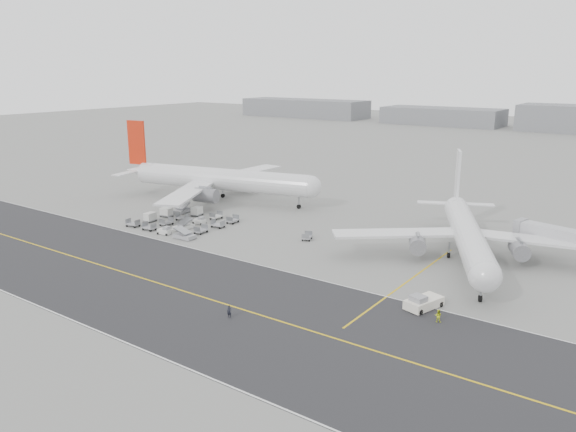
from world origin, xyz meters
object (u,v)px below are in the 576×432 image
Objects in this scene: airliner_a at (217,179)px; jet_bridge at (563,239)px; pushback_tug at (423,302)px; ground_crew_b at (438,316)px; airliner_b at (467,233)px; ground_crew_a at (229,312)px.

airliner_a is 3.30× the size of jet_bridge.
pushback_tug is 4.50m from ground_crew_b.
jet_bridge is (11.84, 31.88, 3.48)m from pushback_tug.
airliner_b reaches higher than ground_crew_a.
ground_crew_a is (-20.05, -18.01, -0.01)m from pushback_tug.
ground_crew_a is at bearing -148.79° from airliner_a.
airliner_a is 31.13× the size of ground_crew_b.
pushback_tug is (2.17, -24.26, -3.86)m from airliner_b.
airliner_b reaches higher than pushback_tug.
pushback_tug reaches higher than ground_crew_a.
jet_bridge is (80.59, -1.19, -1.22)m from airliner_a.
pushback_tug is (68.75, -33.07, -4.70)m from airliner_a.
jet_bridge is (14.01, 7.61, -0.38)m from airliner_b.
ground_crew_b is (5.49, -27.31, -3.85)m from airliner_b.
jet_bridge is 36.11m from ground_crew_b.
pushback_tug is 0.45× the size of jet_bridge.
airliner_a is at bearing 171.22° from pushback_tug.
airliner_a reaches higher than jet_bridge.
pushback_tug reaches higher than ground_crew_b.
jet_bridge is at bearing -118.89° from ground_crew_b.
pushback_tug is at bearing -128.11° from airliner_a.
pushback_tug is 4.36× the size of ground_crew_a.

